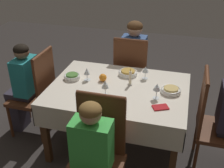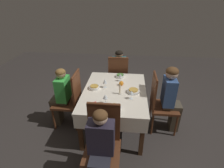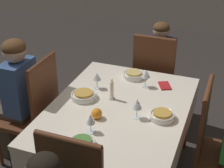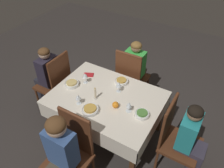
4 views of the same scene
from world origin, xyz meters
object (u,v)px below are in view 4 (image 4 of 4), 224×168
object	(u,v)px
wine_glass_east	(129,105)
bowl_north	(121,81)
person_child_green	(136,68)
bowl_south	(90,109)
person_child_dark	(47,75)
wine_glass_west	(85,76)
chair_east	(175,136)
person_adult_denim	(59,156)
orange_fruit	(115,105)
wine_glass_north	(119,85)
chair_south	(71,151)
bowl_east	(142,114)
napkin_red_folded	(89,75)
wine_glass_south	(78,97)
dining_table	(106,101)
bowl_west	(72,84)
chair_west	(56,82)
chair_north	(131,76)
person_child_teal	(192,140)
candle_centerpiece	(95,94)

from	to	relation	value
wine_glass_east	bowl_north	bearing A→B (deg)	127.83
person_child_green	bowl_south	distance (m)	1.25
person_child_dark	wine_glass_west	size ratio (longest dim) A/B	6.96
person_child_dark	chair_east	bearing A→B (deg)	88.34
person_adult_denim	orange_fruit	size ratio (longest dim) A/B	14.64
person_child_dark	orange_fruit	size ratio (longest dim) A/B	13.59
wine_glass_north	wine_glass_east	world-z (taller)	wine_glass_north
chair_south	wine_glass_north	bearing A→B (deg)	85.94
bowl_south	bowl_east	size ratio (longest dim) A/B	1.20
person_child_dark	napkin_red_folded	world-z (taller)	person_child_dark
wine_glass_south	bowl_east	world-z (taller)	wine_glass_south
chair_east	wine_glass_east	size ratio (longest dim) A/B	7.23
dining_table	bowl_east	size ratio (longest dim) A/B	8.11
dining_table	bowl_west	xyz separation A→B (m)	(-0.52, -0.04, 0.11)
person_child_dark	napkin_red_folded	size ratio (longest dim) A/B	6.66
chair_west	bowl_west	xyz separation A→B (m)	(0.42, -0.10, 0.21)
dining_table	wine_glass_east	distance (m)	0.41
chair_north	chair_east	bearing A→B (deg)	141.71
person_adult_denim	wine_glass_east	xyz separation A→B (m)	(0.34, 0.85, 0.16)
napkin_red_folded	person_child_green	bearing A→B (deg)	57.49
person_child_green	wine_glass_south	xyz separation A→B (m)	(-0.20, -1.20, 0.23)
dining_table	napkin_red_folded	distance (m)	0.53
person_child_teal	bowl_north	bearing A→B (deg)	72.32
bowl_west	bowl_east	xyz separation A→B (m)	(1.04, -0.02, 0.00)
wine_glass_west	orange_fruit	distance (m)	0.62
chair_north	bowl_west	xyz separation A→B (m)	(-0.50, -0.80, 0.21)
chair_south	bowl_south	xyz separation A→B (m)	(-0.05, 0.45, 0.21)
wine_glass_south	candle_centerpiece	world-z (taller)	candle_centerpiece
chair_south	napkin_red_folded	distance (m)	1.13
person_adult_denim	person_child_teal	bearing A→B (deg)	40.42
chair_east	bowl_east	world-z (taller)	chair_east
chair_north	candle_centerpiece	world-z (taller)	chair_north
chair_south	candle_centerpiece	xyz separation A→B (m)	(-0.12, 0.66, 0.25)
person_child_green	wine_glass_north	size ratio (longest dim) A/B	6.87
person_child_green	wine_glass_north	bearing A→B (deg)	97.87
bowl_west	bowl_east	world-z (taller)	same
chair_south	bowl_south	bearing A→B (deg)	96.30
dining_table	person_child_teal	world-z (taller)	person_child_teal
wine_glass_south	wine_glass_west	bearing A→B (deg)	114.36
chair_south	person_child_green	world-z (taller)	person_child_green
wine_glass_north	bowl_west	distance (m)	0.64
chair_west	person_child_dark	distance (m)	0.18
bowl_south	candle_centerpiece	bearing A→B (deg)	108.08
bowl_north	wine_glass_east	xyz separation A→B (m)	(0.33, -0.42, 0.07)
chair_west	candle_centerpiece	xyz separation A→B (m)	(0.83, -0.15, 0.25)
napkin_red_folded	candle_centerpiece	bearing A→B (deg)	-44.57
dining_table	person_child_teal	bearing A→B (deg)	0.19
wine_glass_west	chair_west	bearing A→B (deg)	-175.97
dining_table	bowl_north	size ratio (longest dim) A/B	7.50
wine_glass_north	wine_glass_east	xyz separation A→B (m)	(0.27, -0.24, -0.02)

